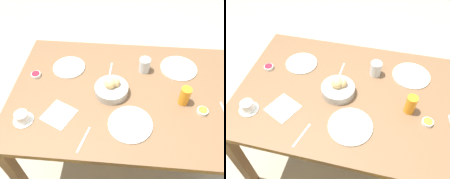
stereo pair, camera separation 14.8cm
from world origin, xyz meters
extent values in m
plane|color=#A89E89|center=(0.00, 0.00, 0.00)|extent=(10.00, 10.00, 0.00)
cube|color=brown|center=(0.00, 0.00, 0.74)|extent=(1.45, 0.97, 0.03)
cube|color=brown|center=(-0.68, -0.43, 0.36)|extent=(0.06, 0.06, 0.72)
cube|color=brown|center=(0.68, -0.43, 0.36)|extent=(0.06, 0.06, 0.72)
cube|color=brown|center=(0.68, 0.43, 0.36)|extent=(0.06, 0.06, 0.72)
cylinder|color=#B2ADA3|center=(0.09, 0.02, 0.79)|extent=(0.21, 0.21, 0.05)
sphere|color=#DBB775|center=(0.07, -0.01, 0.83)|extent=(0.06, 0.06, 0.06)
sphere|color=#DBB775|center=(0.10, 0.01, 0.84)|extent=(0.08, 0.08, 0.08)
sphere|color=#DBB775|center=(0.09, 0.00, 0.83)|extent=(0.06, 0.06, 0.06)
cylinder|color=silver|center=(-0.36, -0.24, 0.76)|extent=(0.25, 0.25, 0.01)
cylinder|color=silver|center=(0.40, -0.19, 0.76)|extent=(0.22, 0.22, 0.01)
cylinder|color=silver|center=(-0.04, 0.25, 0.76)|extent=(0.25, 0.25, 0.01)
cylinder|color=orange|center=(-0.35, 0.06, 0.82)|extent=(0.06, 0.06, 0.12)
cylinder|color=silver|center=(-0.12, -0.21, 0.81)|extent=(0.07, 0.07, 0.10)
cylinder|color=white|center=(0.57, 0.27, 0.76)|extent=(0.12, 0.12, 0.01)
cylinder|color=white|center=(0.57, 0.27, 0.79)|extent=(0.07, 0.07, 0.06)
cylinder|color=white|center=(0.61, -0.09, 0.77)|extent=(0.06, 0.06, 0.02)
cylinder|color=#A3192D|center=(0.61, -0.09, 0.78)|extent=(0.05, 0.05, 0.00)
cylinder|color=white|center=(-0.46, 0.12, 0.77)|extent=(0.06, 0.06, 0.02)
cylinder|color=#C67F28|center=(-0.46, 0.12, 0.78)|extent=(0.05, 0.05, 0.00)
cube|color=#B7B7BC|center=(0.21, 0.36, 0.76)|extent=(0.06, 0.16, 0.00)
cube|color=#B7B7BC|center=(0.11, -0.20, 0.76)|extent=(0.02, 0.12, 0.00)
cube|color=white|center=(0.38, 0.21, 0.76)|extent=(0.22, 0.22, 0.00)
camera|label=1|loc=(0.00, 1.00, 1.89)|focal=38.00mm
camera|label=2|loc=(-0.14, 0.97, 1.89)|focal=38.00mm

